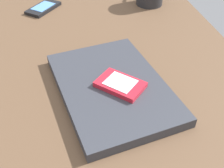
{
  "coord_description": "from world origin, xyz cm",
  "views": [
    {
      "loc": [
        -43.34,
        4.34,
        43.68
      ],
      "look_at": [
        2.0,
        -4.77,
        5.0
      ],
      "focal_mm": 45.32,
      "sensor_mm": 36.0,
      "label": 1
    }
  ],
  "objects": [
    {
      "name": "desk_surface",
      "position": [
        0.0,
        0.0,
        1.5
      ],
      "size": [
        120.0,
        80.0,
        3.0
      ],
      "primitive_type": "cube",
      "color": "brown",
      "rests_on": "ground"
    },
    {
      "name": "laptop_closed",
      "position": [
        2.0,
        -4.77,
        4.11
      ],
      "size": [
        34.6,
        26.81,
        2.22
      ],
      "primitive_type": "cube",
      "rotation": [
        0.0,
        0.0,
        0.19
      ],
      "color": "#33353D",
      "rests_on": "desk_surface"
    },
    {
      "name": "cell_phone_on_laptop",
      "position": [
        0.62,
        -6.25,
        5.8
      ],
      "size": [
        11.25,
        11.29,
        1.22
      ],
      "color": "red",
      "rests_on": "laptop_closed"
    },
    {
      "name": "cell_phone_on_desk",
      "position": [
        46.23,
        9.27,
        3.55
      ],
      "size": [
        12.82,
        12.09,
        1.17
      ],
      "color": "black",
      "rests_on": "desk_surface"
    }
  ]
}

